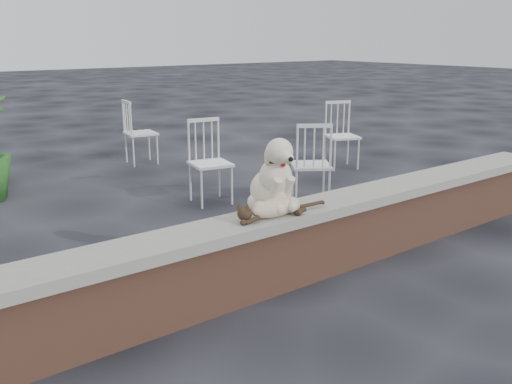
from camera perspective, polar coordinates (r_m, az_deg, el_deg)
ground at (r=4.52m, az=5.61°, el=-8.30°), size 60.00×60.00×0.00m
brick_wall at (r=4.42m, az=5.70°, el=-5.34°), size 6.00×0.30×0.50m
capstone at (r=4.33m, az=5.80°, el=-1.75°), size 6.20×0.40×0.08m
dog at (r=4.09m, az=1.52°, el=1.99°), size 0.44×0.54×0.57m
cat at (r=3.98m, az=1.95°, el=-1.47°), size 0.93×0.35×0.15m
chair_d at (r=8.07m, az=8.80°, el=5.75°), size 0.73×0.73×0.94m
chair_c at (r=6.21m, az=5.63°, el=2.91°), size 0.78×0.78×0.94m
chair_b at (r=6.27m, az=-4.68°, el=3.05°), size 0.66×0.66×0.94m
chair_e at (r=8.43m, az=-11.70°, el=6.02°), size 0.63×0.63×0.94m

